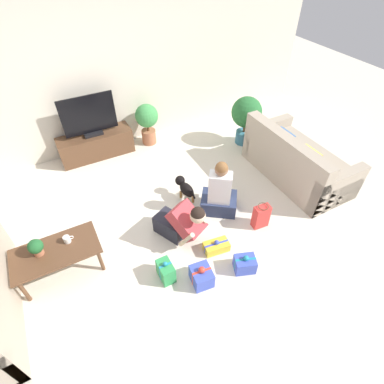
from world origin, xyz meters
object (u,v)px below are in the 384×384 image
Objects in this scene: tv at (89,118)px; person_kneeling at (181,222)px; coffee_table at (56,253)px; gift_box_c at (166,271)px; potted_plant_corner_right at (246,115)px; mug at (67,239)px; gift_box_b at (216,246)px; tabletop_plant at (36,247)px; gift_bag_a at (261,216)px; person_sitting at (219,194)px; gift_box_a at (202,276)px; potted_plant_back_right at (147,120)px; sofa_right at (296,162)px; dog at (185,187)px; gift_box_d at (245,264)px; tv_console at (96,145)px.

person_kneeling is (0.50, -2.48, -0.44)m from tv.
coffee_table reaches higher than gift_box_c.
mug is at bearing -159.90° from potted_plant_corner_right.
gift_box_b is 2.18m from tabletop_plant.
potted_plant_corner_right is at bearing 20.10° from mug.
tabletop_plant is at bearing 168.26° from gift_bag_a.
mug is at bearing 20.33° from coffee_table.
person_sitting is 1.27m from gift_box_a.
potted_plant_corner_right is at bearing 10.82° from person_kneeling.
sofa_right is at bearing -49.88° from potted_plant_back_right.
gift_box_c is at bearing 48.46° from dog.
tabletop_plant is at bearing 153.73° from gift_box_d.
tv_console is 3.43m from gift_box_d.
tv_console is 2.48× the size of dog.
gift_bag_a is (1.59, -2.79, -0.04)m from tv_console.
tabletop_plant is (-2.11, -0.43, 0.33)m from dog.
coffee_table is 8.30× the size of mug.
gift_box_c is at bearing -31.91° from coffee_table.
gift_bag_a is (1.18, 0.40, 0.07)m from gift_box_a.
potted_plant_corner_right reaches higher than sofa_right.
dog is at bearing 53.74° from gift_box_c.
person_kneeling reaches higher than tv_console.
person_sitting is at bearing 56.31° from gift_box_b.
person_kneeling is 2.53× the size of gift_box_d.
potted_plant_corner_right reaches higher than gift_box_a.
dog is (0.90, -1.78, -0.01)m from tv_console.
person_sitting is (1.23, -2.24, -0.44)m from tv.
tabletop_plant is at bearing -118.60° from tv_console.
tv_console is 2.53m from person_kneeling.
tv is at bearing 105.97° from gift_box_b.
gift_box_b is at bearing -74.03° from tv.
gift_box_c is (0.06, -2.93, -0.09)m from tv_console.
person_sitting is (2.27, 0.00, -0.05)m from coffee_table.
tv_console is at bearing -68.31° from dog.
sofa_right is 6.16× the size of gift_box_a.
gift_box_a is 1.94m from tabletop_plant.
potted_plant_corner_right is at bearing 20.11° from coffee_table.
dog is 1.10m from gift_box_b.
potted_plant_corner_right reaches higher than coffee_table.
tv is at bearing 75.79° from person_kneeling.
person_sitting reaches higher than sofa_right.
gift_box_a is (-2.22, -2.28, -0.47)m from potted_plant_corner_right.
person_sitting is at bearing 30.29° from gift_box_c.
gift_bag_a is at bearing -60.26° from tv_console.
potted_plant_corner_right is at bearing -27.69° from potted_plant_back_right.
gift_box_c is 1.51m from tabletop_plant.
potted_plant_back_right is at bearing 52.76° from person_kneeling.
person_kneeling is at bearing -78.57° from tv_console.
potted_plant_corner_right is 1.78× the size of dog.
gift_box_b is 0.77m from gift_box_c.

